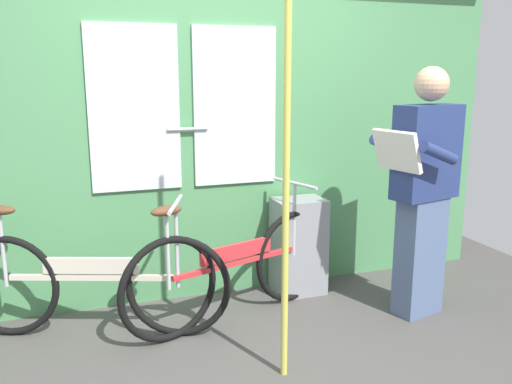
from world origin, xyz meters
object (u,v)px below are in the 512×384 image
object	(u,v)px
bicycle_leaning_behind	(235,268)
trash_bin_by_wall	(298,246)
passenger_reading_newspaper	(423,188)
handrail_pole	(286,159)
bicycle_near_door	(90,283)

from	to	relation	value
bicycle_leaning_behind	trash_bin_by_wall	xyz separation A→B (m)	(0.58, 0.29, -0.00)
passenger_reading_newspaper	handrail_pole	distance (m)	1.26
bicycle_near_door	trash_bin_by_wall	world-z (taller)	bicycle_near_door
bicycle_leaning_behind	handrail_pole	world-z (taller)	handrail_pole
passenger_reading_newspaper	bicycle_leaning_behind	bearing A→B (deg)	-28.16
handrail_pole	trash_bin_by_wall	bearing A→B (deg)	62.67
bicycle_near_door	handrail_pole	world-z (taller)	handrail_pole
trash_bin_by_wall	handrail_pole	xyz separation A→B (m)	(-0.53, -1.03, 0.83)
bicycle_leaning_behind	trash_bin_by_wall	size ratio (longest dim) A/B	2.23
passenger_reading_newspaper	trash_bin_by_wall	distance (m)	1.01
handrail_pole	passenger_reading_newspaper	bearing A→B (deg)	20.14
bicycle_leaning_behind	trash_bin_by_wall	world-z (taller)	bicycle_leaning_behind
bicycle_near_door	passenger_reading_newspaper	size ratio (longest dim) A/B	0.98
bicycle_near_door	handrail_pole	size ratio (longest dim) A/B	0.68
trash_bin_by_wall	handrail_pole	distance (m)	1.42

